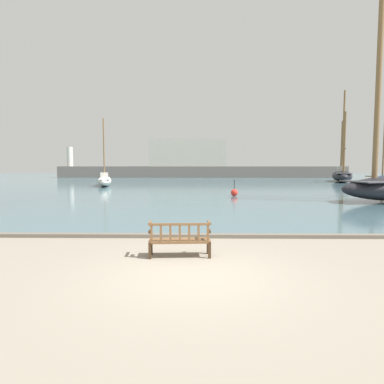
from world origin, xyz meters
name	(u,v)px	position (x,y,z in m)	size (l,w,h in m)	color
ground_plane	(193,275)	(0.00, 0.00, 0.00)	(160.00, 160.00, 0.00)	gray
harbor_water	(197,180)	(0.00, 44.00, 0.04)	(100.00, 80.00, 0.08)	#476670
quay_edge_kerb	(195,236)	(0.00, 3.85, 0.06)	(40.00, 0.30, 0.12)	#675F54
park_bench	(180,239)	(-0.37, 1.50, 0.47)	(1.63, 0.61, 0.92)	#3D2A19
sailboat_mid_starboard	(105,180)	(-9.80, 28.87, 0.70)	(2.86, 6.24, 7.13)	silver
sailboat_nearest_starboard	(342,174)	(19.19, 38.18, 1.09)	(5.35, 9.55, 11.90)	black
channel_buoy	(234,192)	(2.78, 17.62, 0.34)	(0.50, 0.50, 1.20)	red
far_breakwater	(193,165)	(-0.76, 51.43, 2.15)	(47.42, 2.40, 6.58)	#66605B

